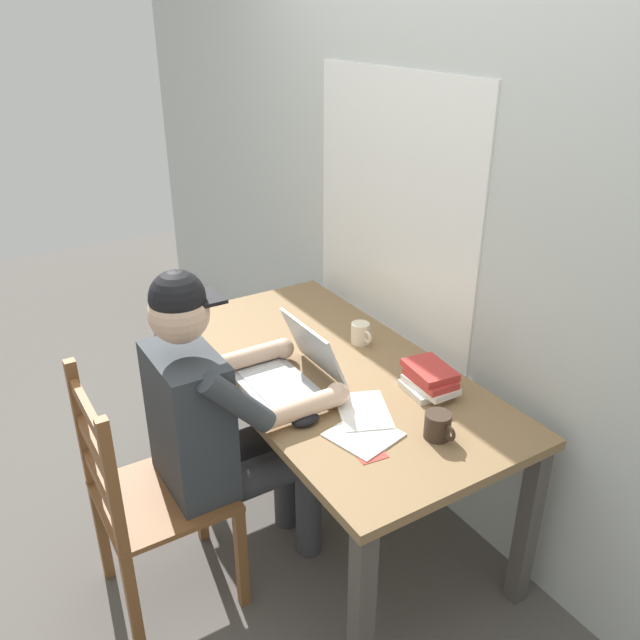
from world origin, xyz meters
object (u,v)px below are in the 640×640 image
coffee_mug_white (361,333)px  landscape_photo_print (366,449)px  desk (329,387)px  book_stack_main (429,380)px  seated_person (220,418)px  computer_mouse (305,420)px  coffee_mug_dark (438,426)px  laptop (291,370)px  wooden_chair (147,498)px

coffee_mug_white → landscape_photo_print: size_ratio=0.86×
desk → book_stack_main: bearing=32.5°
seated_person → computer_mouse: (0.22, 0.21, 0.05)m
coffee_mug_dark → book_stack_main: bearing=145.8°
landscape_photo_print → desk: bearing=167.1°
seated_person → laptop: seated_person is taller
computer_mouse → book_stack_main: (0.06, 0.47, 0.03)m
desk → wooden_chair: size_ratio=1.67×
seated_person → laptop: bearing=96.1°
coffee_mug_white → coffee_mug_dark: 0.67m
seated_person → coffee_mug_dark: (0.50, 0.53, 0.07)m
desk → coffee_mug_dark: bearing=6.0°
laptop → coffee_mug_dark: size_ratio=2.68×
laptop → book_stack_main: laptop is taller
landscape_photo_print → laptop: bearing=-173.0°
landscape_photo_print → computer_mouse: bearing=-150.2°
book_stack_main → laptop: bearing=-129.4°
coffee_mug_white → book_stack_main: bearing=-0.9°
desk → landscape_photo_print: landscape_photo_print is taller
computer_mouse → landscape_photo_print: (0.21, 0.09, -0.02)m
wooden_chair → coffee_mug_white: size_ratio=8.28×
laptop → coffee_mug_dark: (0.54, 0.23, -0.01)m
coffee_mug_dark → landscape_photo_print: (-0.07, -0.23, -0.04)m
coffee_mug_white → computer_mouse: bearing=-52.0°
laptop → coffee_mug_white: (-0.12, 0.39, -0.01)m
coffee_mug_white → book_stack_main: (0.43, -0.01, 0.01)m
wooden_chair → book_stack_main: size_ratio=4.35×
computer_mouse → landscape_photo_print: size_ratio=0.77×
laptop → landscape_photo_print: bearing=0.3°
laptop → coffee_mug_white: bearing=106.8°
seated_person → coffee_mug_white: seated_person is taller
seated_person → coffee_mug_dark: bearing=46.3°
coffee_mug_white → landscape_photo_print: bearing=-33.3°
seated_person → wooden_chair: size_ratio=1.33×
book_stack_main → seated_person: bearing=-112.6°
coffee_mug_white → book_stack_main: 0.43m
wooden_chair → coffee_mug_white: bearing=98.8°
landscape_photo_print → coffee_mug_white: bearing=153.3°
computer_mouse → coffee_mug_dark: bearing=48.8°
seated_person → computer_mouse: 0.31m
coffee_mug_white → laptop: bearing=-73.2°
desk → seated_person: size_ratio=1.26×
wooden_chair → coffee_mug_white: wooden_chair is taller
desk → landscape_photo_print: size_ratio=11.96×
laptop → seated_person: bearing=-83.9°
desk → coffee_mug_white: 0.27m
seated_person → book_stack_main: seated_person is taller
wooden_chair → coffee_mug_white: (-0.15, 0.97, 0.30)m
laptop → coffee_mug_dark: bearing=23.3°
coffee_mug_white → book_stack_main: size_ratio=0.53×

